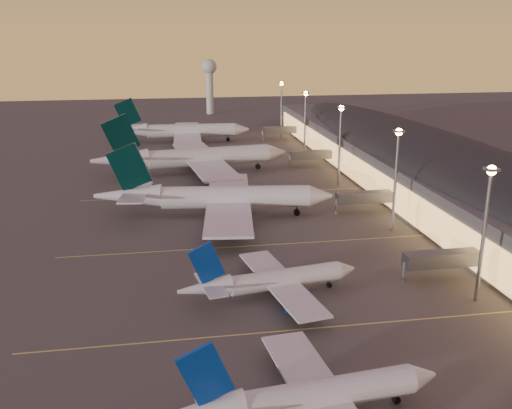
% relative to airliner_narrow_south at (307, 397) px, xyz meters
% --- Properties ---
extents(ground, '(700.00, 700.00, 0.00)m').
position_rel_airliner_narrow_south_xyz_m(ground, '(3.72, 27.85, -3.45)').
color(ground, '#403D3B').
extents(airliner_narrow_south, '(37.40, 33.58, 13.35)m').
position_rel_airliner_narrow_south_xyz_m(airliner_narrow_south, '(0.00, 0.00, 0.00)').
color(airliner_narrow_south, silver).
rests_on(airliner_narrow_south, ground).
extents(airliner_narrow_north, '(35.41, 32.00, 12.67)m').
position_rel_airliner_narrow_south_xyz_m(airliner_narrow_north, '(2.30, 35.87, -0.18)').
color(airliner_narrow_north, silver).
rests_on(airliner_narrow_north, ground).
extents(airliner_wide_near, '(64.20, 58.92, 20.54)m').
position_rel_airliner_narrow_south_xyz_m(airliner_wide_near, '(-3.18, 86.50, 1.84)').
color(airliner_wide_near, silver).
rests_on(airliner_wide_near, ground).
extents(airliner_wide_mid, '(69.15, 63.48, 22.13)m').
position_rel_airliner_narrow_south_xyz_m(airliner_wide_mid, '(-6.11, 136.25, 2.25)').
color(airliner_wide_mid, silver).
rests_on(airliner_wide_mid, ground).
extents(airliner_wide_far, '(63.56, 57.87, 20.35)m').
position_rel_airliner_narrow_south_xyz_m(airliner_wide_far, '(-8.53, 196.55, 1.79)').
color(airliner_wide_far, silver).
rests_on(airliner_wide_far, ground).
extents(terminal_building, '(56.35, 255.00, 17.46)m').
position_rel_airliner_narrow_south_xyz_m(terminal_building, '(65.56, 100.31, 5.33)').
color(terminal_building, '#4B4C50').
rests_on(terminal_building, ground).
extents(light_masts, '(2.20, 217.20, 25.90)m').
position_rel_airliner_narrow_south_xyz_m(light_masts, '(39.72, 92.85, 14.10)').
color(light_masts, gray).
rests_on(light_masts, ground).
extents(radar_tower, '(9.00, 9.00, 32.50)m').
position_rel_airliner_narrow_south_xyz_m(radar_tower, '(13.72, 287.85, 18.42)').
color(radar_tower, silver).
rests_on(radar_tower, ground).
extents(lane_markings, '(90.00, 180.36, 0.00)m').
position_rel_airliner_narrow_south_xyz_m(lane_markings, '(3.72, 67.85, -3.44)').
color(lane_markings, '#D8C659').
rests_on(lane_markings, ground).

